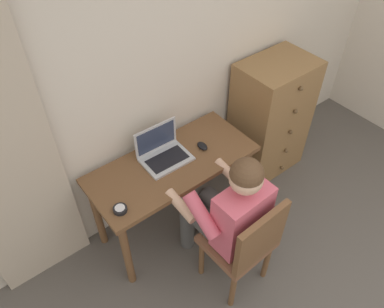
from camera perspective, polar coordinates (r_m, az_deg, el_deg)
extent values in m
cube|color=beige|center=(2.73, -2.31, 13.48)|extent=(4.80, 0.05, 2.50)
cube|color=#BCAD99|center=(2.38, -26.98, -1.05)|extent=(0.64, 0.03, 2.26)
cube|color=brown|center=(2.70, -2.98, -1.53)|extent=(1.23, 0.55, 0.03)
cylinder|color=brown|center=(2.71, -9.78, -14.74)|extent=(0.06, 0.06, 0.69)
cylinder|color=brown|center=(3.11, 7.95, -3.92)|extent=(0.06, 0.06, 0.69)
cylinder|color=brown|center=(2.95, -14.10, -8.85)|extent=(0.06, 0.06, 0.69)
cylinder|color=brown|center=(3.32, 2.85, 0.40)|extent=(0.06, 0.06, 0.69)
cube|color=olive|center=(3.41, 11.69, 5.32)|extent=(0.62, 0.44, 1.10)
sphere|color=brown|center=(3.60, 13.41, -2.05)|extent=(0.04, 0.04, 0.04)
sphere|color=brown|center=(3.45, 14.00, 0.47)|extent=(0.04, 0.04, 0.04)
sphere|color=brown|center=(3.30, 14.64, 3.22)|extent=(0.04, 0.04, 0.04)
sphere|color=brown|center=(3.17, 15.35, 6.21)|extent=(0.04, 0.04, 0.04)
sphere|color=brown|center=(3.04, 16.12, 9.45)|extent=(0.04, 0.04, 0.04)
cube|color=brown|center=(2.64, 6.76, -12.90)|extent=(0.43, 0.42, 0.05)
cube|color=brown|center=(2.38, 10.36, -12.51)|extent=(0.42, 0.06, 0.42)
cylinder|color=brown|center=(2.96, 6.52, -11.57)|extent=(0.04, 0.04, 0.42)
cylinder|color=brown|center=(2.83, 1.46, -15.32)|extent=(0.04, 0.04, 0.42)
cylinder|color=brown|center=(2.86, 11.19, -15.48)|extent=(0.04, 0.04, 0.42)
cylinder|color=brown|center=(2.72, 6.17, -19.69)|extent=(0.04, 0.04, 0.42)
cylinder|color=#4C4C4C|center=(2.72, 4.90, -8.41)|extent=(0.16, 0.41, 0.14)
cylinder|color=#4C4C4C|center=(2.65, 2.03, -10.44)|extent=(0.16, 0.41, 0.14)
cylinder|color=#4C4C4C|center=(3.00, 1.95, -8.92)|extent=(0.11, 0.11, 0.49)
cylinder|color=#4C4C4C|center=(2.93, -0.73, -10.75)|extent=(0.11, 0.11, 0.49)
cube|color=#D1566B|center=(2.41, 7.48, -9.48)|extent=(0.37, 0.21, 0.46)
cylinder|color=#D1566B|center=(2.51, 9.05, -3.86)|extent=(0.10, 0.30, 0.25)
cylinder|color=#D1566B|center=(2.30, 1.45, -9.20)|extent=(0.10, 0.30, 0.25)
cylinder|color=#DBAD8E|center=(2.67, 5.69, -2.96)|extent=(0.08, 0.27, 0.11)
cylinder|color=#DBAD8E|center=(2.47, -1.67, -7.81)|extent=(0.08, 0.27, 0.11)
sphere|color=#DBAD8E|center=(2.14, 8.17, -3.59)|extent=(0.20, 0.20, 0.20)
sphere|color=#513823|center=(2.11, 8.25, -3.04)|extent=(0.20, 0.20, 0.20)
cube|color=#B7BABF|center=(2.70, -3.87, -0.81)|extent=(0.34, 0.25, 0.02)
cube|color=black|center=(2.68, -3.76, -0.78)|extent=(0.29, 0.16, 0.00)
cube|color=#B7BABF|center=(2.69, -5.49, 2.48)|extent=(0.34, 0.02, 0.22)
cube|color=#2D3851|center=(2.69, -5.42, 2.41)|extent=(0.31, 0.01, 0.18)
ellipsoid|color=black|center=(2.78, 1.57, 1.22)|extent=(0.07, 0.10, 0.03)
cylinder|color=black|center=(2.43, -10.79, -8.19)|extent=(0.09, 0.09, 0.03)
cylinder|color=silver|center=(2.42, -10.84, -7.97)|extent=(0.06, 0.06, 0.00)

